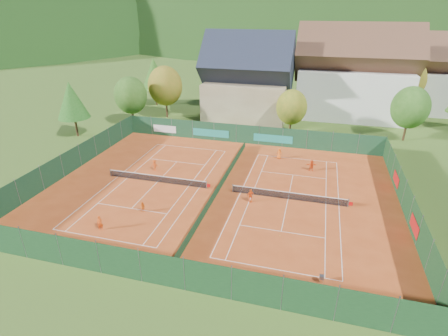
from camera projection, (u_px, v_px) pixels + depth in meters
ground at (220, 190)px, 41.10m from camera, size 600.00×600.00×0.00m
clay_pad at (220, 190)px, 41.09m from camera, size 40.00×32.00×0.01m
court_markings_left at (157, 182)px, 42.99m from camera, size 11.03×23.83×0.00m
court_markings_right at (288, 199)px, 39.19m from camera, size 11.03×23.83×0.00m
tennis_net_left at (158, 179)px, 42.75m from camera, size 13.30×0.10×1.02m
tennis_net_right at (290, 195)px, 38.94m from camera, size 13.30×0.10×1.02m
court_divider at (220, 187)px, 40.89m from camera, size 0.03×28.80×1.00m
fence_north at (245, 134)px, 54.58m from camera, size 40.00×0.10×3.00m
fence_south at (162, 270)px, 26.46m from camera, size 40.00×0.04×3.00m
fence_west at (71, 161)px, 45.22m from camera, size 0.04×32.00×3.00m
fence_east at (407, 202)px, 35.76m from camera, size 0.09×32.00×3.00m
chalet at (248, 83)px, 65.26m from camera, size 16.20×12.00×16.00m
hotel_block_a at (353, 78)px, 65.67m from camera, size 21.60×11.00×17.25m
hotel_block_b at (424, 78)px, 69.67m from camera, size 17.28×10.00×15.50m
tree_west_front at (131, 95)px, 61.55m from camera, size 5.72×5.72×8.69m
tree_west_mid at (165, 86)px, 65.57m from camera, size 6.44×6.44×9.78m
tree_west_back at (154, 74)px, 73.71m from camera, size 5.60×5.60×10.00m
tree_center at (292, 107)px, 56.93m from camera, size 5.01×5.01×7.60m
tree_east_front at (410, 108)px, 54.11m from camera, size 5.72×5.72×8.69m
tree_west_side at (71, 100)px, 55.70m from camera, size 5.04×5.04×9.00m
tree_east_back at (406, 80)px, 67.06m from camera, size 7.15×7.15×10.86m
mountain_backdrop at (344, 95)px, 255.31m from camera, size 820.00×530.00×242.00m
ball_hopper at (322, 277)px, 27.14m from camera, size 0.34×0.34×0.80m
loose_ball_0 at (138, 210)px, 37.00m from camera, size 0.07×0.07×0.07m
loose_ball_1 at (280, 236)px, 32.91m from camera, size 0.07×0.07×0.07m
loose_ball_2 at (229, 174)px, 45.07m from camera, size 0.07×0.07×0.07m
loose_ball_3 at (215, 154)px, 51.21m from camera, size 0.07×0.07×0.07m
player_left_near at (100, 223)px, 33.54m from camera, size 0.67×0.57×1.54m
player_left_mid at (143, 207)px, 36.49m from camera, size 0.64×0.53×1.20m
player_left_far at (155, 165)px, 45.76m from camera, size 1.06×0.73×1.51m
player_right_near at (250, 196)px, 38.34m from camera, size 0.95×0.89×1.58m
player_right_far_a at (279, 153)px, 49.34m from camera, size 0.81×0.57×1.55m
player_right_far_b at (311, 165)px, 45.66m from camera, size 1.48×0.68×1.53m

